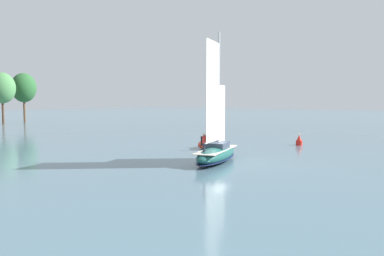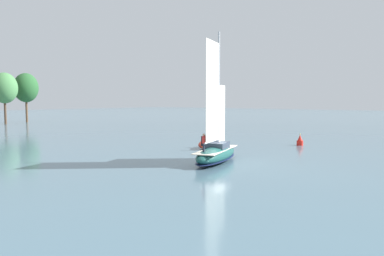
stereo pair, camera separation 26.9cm
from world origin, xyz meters
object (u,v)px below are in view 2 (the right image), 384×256
object	(u,v)px
tree_shore_left	(4,88)
sailboat_main	(216,152)
motor_tender	(207,144)
tree_shore_center	(26,88)
channel_buoy	(300,141)

from	to	relation	value
tree_shore_left	sailboat_main	bearing A→B (deg)	-100.37
tree_shore_left	motor_tender	bearing A→B (deg)	-94.87
tree_shore_center	tree_shore_left	bearing A→B (deg)	-149.09
motor_tender	channel_buoy	xyz separation A→B (m)	(10.12, -7.82, 0.06)
tree_shore_center	channel_buoy	bearing A→B (deg)	-92.42
sailboat_main	motor_tender	bearing A→B (deg)	41.84
sailboat_main	motor_tender	world-z (taller)	sailboat_main
tree_shore_left	tree_shore_center	world-z (taller)	tree_shore_center
motor_tender	tree_shore_center	bearing A→B (deg)	79.22
tree_shore_center	motor_tender	size ratio (longest dim) A/B	2.76
tree_shore_left	tree_shore_center	xyz separation A→B (m)	(7.83, 4.69, 0.35)
tree_shore_center	sailboat_main	size ratio (longest dim) A/B	1.05
tree_shore_left	sailboat_main	xyz separation A→B (m)	(-13.32, -72.78, -7.86)
tree_shore_center	channel_buoy	world-z (taller)	tree_shore_center
channel_buoy	motor_tender	bearing A→B (deg)	142.30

